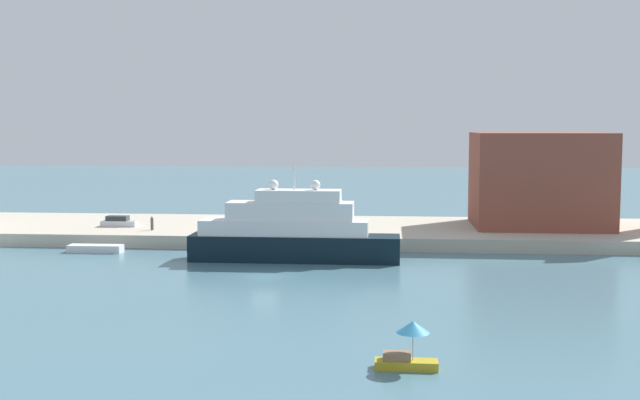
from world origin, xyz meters
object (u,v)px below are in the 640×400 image
object	(u,v)px
harbor_building	(539,180)
person_figure	(152,224)
large_yacht	(292,232)
small_motorboat	(408,346)
mooring_bollard	(260,233)
work_barge	(95,249)
parked_car	(119,222)

from	to	relation	value
harbor_building	person_figure	distance (m)	48.29
large_yacht	small_motorboat	distance (m)	38.66
harbor_building	small_motorboat	bearing A→B (deg)	-107.13
mooring_bollard	work_barge	bearing A→B (deg)	-167.47
harbor_building	mooring_bollard	size ratio (longest dim) A/B	21.70
small_motorboat	person_figure	xyz separation A→B (m)	(-29.94, 48.43, 0.95)
large_yacht	parked_car	distance (m)	28.01
small_motorboat	parked_car	bearing A→B (deg)	124.26
large_yacht	parked_car	bearing A→B (deg)	148.13
parked_car	person_figure	size ratio (longest dim) A/B	2.61
work_barge	parked_car	size ratio (longest dim) A/B	1.36
small_motorboat	mooring_bollard	bearing A→B (deg)	109.84
large_yacht	work_barge	bearing A→B (deg)	171.13
parked_car	large_yacht	bearing A→B (deg)	-31.87
parked_car	mooring_bollard	distance (m)	20.49
harbor_building	parked_car	world-z (taller)	harbor_building
mooring_bollard	large_yacht	bearing A→B (deg)	-58.55
parked_car	mooring_bollard	xyz separation A→B (m)	(19.17, -7.25, -0.19)
person_figure	mooring_bollard	distance (m)	14.47
work_barge	parked_car	bearing A→B (deg)	95.88
large_yacht	work_barge	xyz separation A→B (m)	(-22.62, 3.53, -2.57)
work_barge	parked_car	distance (m)	11.44
work_barge	mooring_bollard	bearing A→B (deg)	12.53
large_yacht	parked_car	size ratio (longest dim) A/B	4.94
work_barge	person_figure	world-z (taller)	person_figure
person_figure	mooring_bollard	world-z (taller)	person_figure
work_barge	harbor_building	distance (m)	54.33
work_barge	mooring_bollard	world-z (taller)	mooring_bollard
small_motorboat	harbor_building	bearing A→B (deg)	72.87
work_barge	parked_car	world-z (taller)	parked_car
mooring_bollard	small_motorboat	bearing A→B (deg)	-70.16
work_barge	mooring_bollard	distance (m)	18.51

